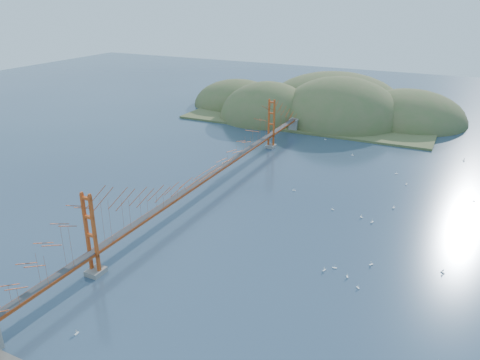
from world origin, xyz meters
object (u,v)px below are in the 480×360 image
at_px(sailboat_2, 335,267).
at_px(sailboat_0, 324,270).
at_px(bridge, 208,157).
at_px(sailboat_1, 361,217).

bearing_deg(sailboat_2, sailboat_0, -132.75).
xyz_separation_m(bridge, sailboat_1, (27.86, 1.98, -6.86)).
height_order(sailboat_2, sailboat_1, sailboat_2).
height_order(bridge, sailboat_2, bridge).
relative_size(bridge, sailboat_1, 140.95).
distance_m(sailboat_1, sailboat_0, 18.12).
height_order(bridge, sailboat_1, bridge).
distance_m(bridge, sailboat_1, 28.76).
bearing_deg(bridge, sailboat_2, -28.02).
xyz_separation_m(sailboat_1, sailboat_0, (-0.90, -18.10, 0.00)).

